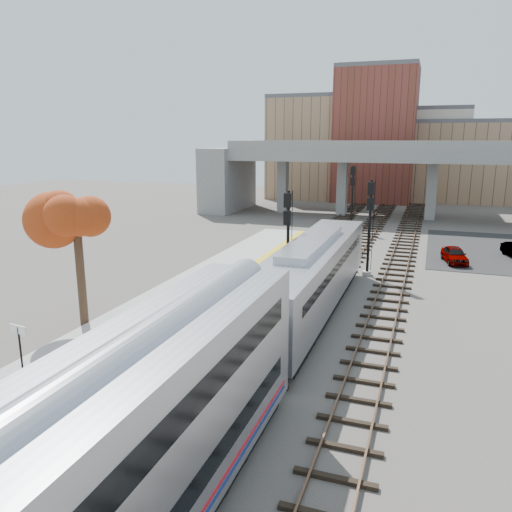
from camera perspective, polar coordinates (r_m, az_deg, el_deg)
The scene contains 14 objects.
ground at distance 23.37m, azimuth 0.05°, elevation -11.42°, with size 160.00×160.00×0.00m, color #47423D.
platform at distance 26.41m, azimuth -15.13°, elevation -8.50°, with size 4.50×60.00×0.35m, color #9E9E99.
yellow_strip at distance 25.36m, azimuth -11.57°, elevation -8.78°, with size 0.70×60.00×0.01m, color yellow.
tracks at distance 34.49m, azimuth 8.44°, elevation -3.18°, with size 10.70×95.00×0.25m.
overpass at distance 65.19m, azimuth 17.74°, elevation 9.18°, with size 54.00×12.00×9.50m.
buildings_far at distance 86.82m, azimuth 15.91°, elevation 11.54°, with size 43.00×21.00×20.60m.
parking_lot at distance 49.51m, azimuth 27.07°, elevation 0.45°, with size 14.00×18.00×0.04m, color black.
locomotive at distance 28.24m, azimuth 6.37°, elevation -2.18°, with size 3.02×19.05×4.10m.
signal_mast_near at distance 30.77m, azimuth 3.63°, elevation 1.08°, with size 0.60×0.64×6.73m.
signal_mast_mid at distance 36.66m, azimuth 12.81°, elevation 3.00°, with size 0.60×0.64×6.95m.
signal_mast_far at distance 55.49m, azimuth 10.91°, elevation 6.50°, with size 0.60×0.64×6.98m.
station_sign at distance 22.06m, azimuth -25.42°, elevation -8.74°, with size 0.90×0.17×2.27m.
tree at distance 26.75m, azimuth -19.97°, elevation 5.16°, with size 3.60×3.60×8.57m.
car_a at distance 43.00m, azimuth 21.75°, elevation 0.14°, with size 1.54×3.83×1.30m, color #99999E.
Camera 1 is at (7.03, -20.03, 9.76)m, focal length 35.00 mm.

